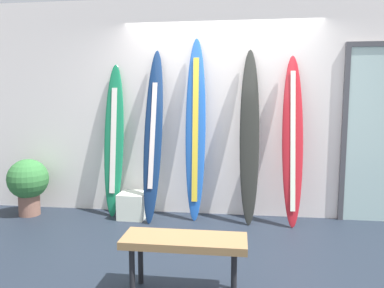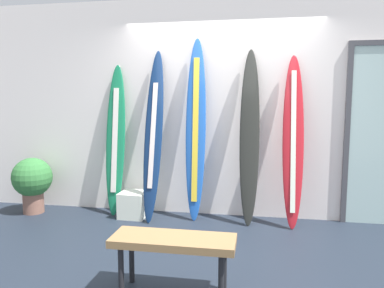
# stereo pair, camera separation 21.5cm
# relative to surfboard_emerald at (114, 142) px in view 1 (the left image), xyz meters

# --- Properties ---
(ground) EXTENTS (8.00, 8.00, 0.04)m
(ground) POSITION_rel_surfboard_emerald_xyz_m (1.38, -1.02, -0.99)
(ground) COLOR #1E2632
(wall_back) EXTENTS (7.20, 0.20, 2.80)m
(wall_back) POSITION_rel_surfboard_emerald_xyz_m (1.38, 0.28, 0.43)
(wall_back) COLOR white
(wall_back) RESTS_ON ground
(surfboard_emerald) EXTENTS (0.27, 0.32, 1.97)m
(surfboard_emerald) POSITION_rel_surfboard_emerald_xyz_m (0.00, 0.00, 0.00)
(surfboard_emerald) COLOR #17754A
(surfboard_emerald) RESTS_ON ground
(surfboard_navy) EXTENTS (0.25, 0.55, 2.14)m
(surfboard_navy) POSITION_rel_surfboard_emerald_xyz_m (0.55, -0.12, 0.09)
(surfboard_navy) COLOR navy
(surfboard_navy) RESTS_ON ground
(surfboard_cobalt) EXTENTS (0.26, 0.33, 2.28)m
(surfboard_cobalt) POSITION_rel_surfboard_emerald_xyz_m (1.07, -0.02, 0.17)
(surfboard_cobalt) COLOR blue
(surfboard_cobalt) RESTS_ON ground
(surfboard_charcoal) EXTENTS (0.25, 0.41, 2.13)m
(surfboard_charcoal) POSITION_rel_surfboard_emerald_xyz_m (1.74, -0.06, 0.08)
(surfboard_charcoal) COLOR #252723
(surfboard_charcoal) RESTS_ON ground
(surfboard_crimson) EXTENTS (0.26, 0.44, 2.05)m
(surfboard_crimson) POSITION_rel_surfboard_emerald_xyz_m (2.26, -0.08, 0.06)
(surfboard_crimson) COLOR red
(surfboard_crimson) RESTS_ON ground
(display_block_left) EXTENTS (0.34, 0.34, 0.33)m
(display_block_left) POSITION_rel_surfboard_emerald_xyz_m (0.28, -0.12, -0.80)
(display_block_left) COLOR white
(display_block_left) RESTS_ON ground
(potted_plant) EXTENTS (0.52, 0.52, 0.75)m
(potted_plant) POSITION_rel_surfboard_emerald_xyz_m (-1.11, -0.19, -0.53)
(potted_plant) COLOR brown
(potted_plant) RESTS_ON ground
(bench) EXTENTS (0.96, 0.35, 0.46)m
(bench) POSITION_rel_surfboard_emerald_xyz_m (1.21, -1.89, -0.57)
(bench) COLOR olive
(bench) RESTS_ON ground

